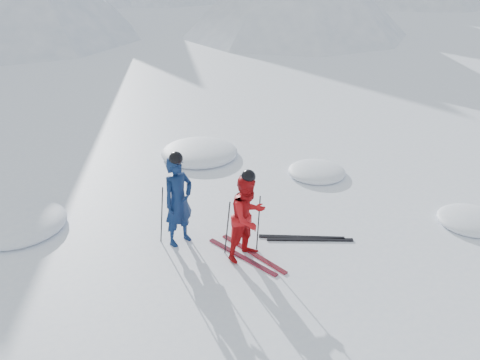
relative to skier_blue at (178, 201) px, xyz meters
name	(u,v)px	position (x,y,z in m)	size (l,w,h in m)	color
ground	(308,225)	(2.60, -0.56, -0.90)	(160.00, 160.00, 0.00)	white
skier_blue	(178,201)	(0.00, 0.00, 0.00)	(0.66, 0.43, 1.80)	#0C204A
skier_red	(248,217)	(0.95, -1.03, -0.07)	(0.81, 0.63, 1.66)	#B10E12
pole_blue_left	(162,215)	(-0.30, 0.15, -0.30)	(0.02, 0.02, 1.20)	black
pole_blue_right	(187,207)	(0.25, 0.25, -0.30)	(0.02, 0.02, 1.20)	black
pole_red_left	(227,228)	(0.65, -0.78, -0.34)	(0.02, 0.02, 1.11)	black
pole_red_right	(258,223)	(1.25, -0.88, -0.34)	(0.02, 0.02, 1.11)	black
ski_worn_left	(242,257)	(0.83, -1.03, -0.88)	(0.09, 1.70, 0.03)	black
ski_worn_right	(253,253)	(1.07, -1.03, -0.88)	(0.09, 1.70, 0.03)	black
ski_loose_a	(302,237)	(2.20, -0.95, -0.88)	(0.09, 1.70, 0.03)	black
ski_loose_b	(310,240)	(2.30, -1.10, -0.88)	(0.09, 1.70, 0.03)	black
snow_lumps	(188,186)	(1.01, 2.22, -0.90)	(10.21, 7.63, 0.46)	white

